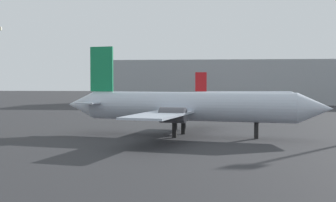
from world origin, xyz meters
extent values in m
cylinder|color=#B2BCCC|center=(0.44, 40.92, 3.42)|extent=(23.98, 7.95, 3.31)
cone|color=#B2BCCC|center=(13.89, 38.21, 3.42)|extent=(4.22, 3.96, 3.31)
cone|color=#B2BCCC|center=(-13.00, 43.63, 3.42)|extent=(4.22, 3.96, 3.31)
cube|color=#B2BCCC|center=(-0.72, 41.15, 2.93)|extent=(9.35, 26.20, 0.22)
cube|color=#B2BCCC|center=(-10.77, 43.18, 3.76)|extent=(3.68, 7.98, 0.15)
cube|color=#147F4C|center=(-10.32, 43.09, 7.79)|extent=(2.93, 0.85, 5.41)
cylinder|color=#4C4C54|center=(0.95, 45.83, 2.76)|extent=(3.02, 2.16, 1.65)
cylinder|color=#4C4C54|center=(-0.99, 36.20, 2.76)|extent=(3.02, 2.16, 1.65)
cube|color=black|center=(7.91, 39.41, 0.88)|extent=(0.54, 0.54, 1.77)
cube|color=black|center=(-0.36, 42.95, 0.88)|extent=(0.54, 0.54, 1.77)
cube|color=black|center=(-1.08, 39.36, 0.88)|extent=(0.54, 0.54, 1.77)
cylinder|color=#B2BCCC|center=(9.55, 85.76, 3.05)|extent=(20.12, 5.21, 2.46)
cone|color=#B2BCCC|center=(20.78, 87.34, 3.05)|extent=(3.02, 2.81, 2.46)
cone|color=#B2BCCC|center=(-1.68, 84.18, 3.05)|extent=(3.02, 2.81, 2.46)
cube|color=#B2BCCC|center=(8.56, 85.62, 2.68)|extent=(6.42, 18.78, 0.18)
cube|color=#B2BCCC|center=(0.03, 84.42, 3.30)|extent=(2.65, 6.46, 0.12)
cube|color=red|center=(0.40, 84.48, 6.29)|extent=(2.40, 0.55, 4.02)
cylinder|color=#4C4C54|center=(8.67, 89.17, 2.56)|extent=(2.41, 1.64, 1.34)
cylinder|color=#4C4C54|center=(9.64, 82.24, 2.56)|extent=(2.41, 1.64, 1.34)
cube|color=black|center=(15.88, 86.65, 0.91)|extent=(0.42, 0.42, 1.82)
cube|color=black|center=(8.35, 87.10, 0.91)|extent=(0.42, 0.42, 1.82)
cube|color=black|center=(8.77, 84.14, 0.91)|extent=(0.42, 0.42, 1.82)
cube|color=#999EA3|center=(17.89, 122.62, 6.17)|extent=(88.54, 21.42, 12.35)
camera|label=1|loc=(3.39, -10.26, 6.19)|focal=47.97mm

